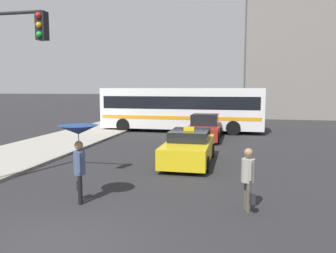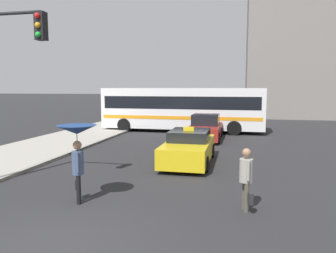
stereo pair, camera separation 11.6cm
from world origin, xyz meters
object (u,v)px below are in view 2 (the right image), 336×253
Objects in this scene: taxi at (189,148)px; pedestrian_with_umbrella at (77,140)px; city_bus at (182,107)px; sedan_red at (206,128)px; pedestrian_man at (246,175)px.

taxi is 5.98m from pedestrian_with_umbrella.
city_bus is at bearing -27.50° from pedestrian_with_umbrella.
pedestrian_with_umbrella is (-0.23, -15.28, 0.01)m from city_bus.
pedestrian_with_umbrella is at bearing 67.80° from taxi.
sedan_red reaches higher than taxi.
taxi is 2.06× the size of pedestrian_with_umbrella.
taxi is at bearing -48.84° from pedestrian_with_umbrella.
sedan_red is 12.11m from pedestrian_with_umbrella.
pedestrian_with_umbrella is 4.55m from pedestrian_man.
city_bus reaches higher than pedestrian_with_umbrella.
sedan_red is at bearing -37.47° from pedestrian_with_umbrella.
city_bus is 15.28m from pedestrian_with_umbrella.
city_bus is 15.52m from pedestrian_man.
city_bus is (-2.04, 3.43, 1.04)m from sedan_red.
pedestrian_man is (4.46, 0.37, -0.80)m from pedestrian_with_umbrella.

